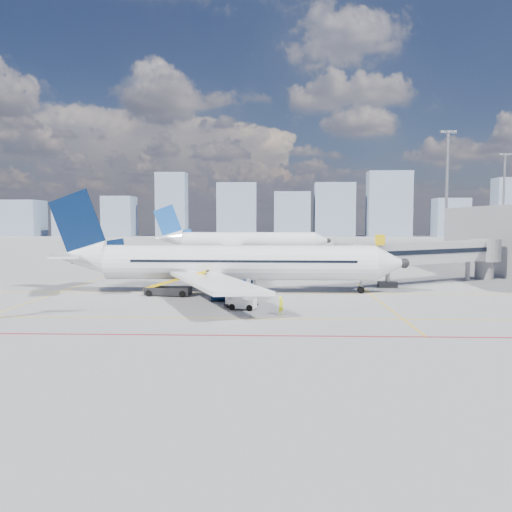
{
  "coord_description": "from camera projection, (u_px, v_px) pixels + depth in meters",
  "views": [
    {
      "loc": [
        3.55,
        -45.79,
        7.99
      ],
      "look_at": [
        1.69,
        8.46,
        4.0
      ],
      "focal_mm": 35.0,
      "sensor_mm": 36.0,
      "label": 1
    }
  ],
  "objects": [
    {
      "name": "ground",
      "position": [
        235.0,
        305.0,
        46.35
      ],
      "size": [
        420.0,
        420.0,
        0.0
      ],
      "primitive_type": "plane",
      "color": "gray",
      "rests_on": "ground"
    },
    {
      "name": "apron_markings",
      "position": [
        224.0,
        313.0,
        42.47
      ],
      "size": [
        90.0,
        35.12,
        0.01
      ],
      "color": "#E0B00B",
      "rests_on": "ground"
    },
    {
      "name": "jet_bridge",
      "position": [
        433.0,
        254.0,
        62.12
      ],
      "size": [
        23.55,
        15.78,
        6.3
      ],
      "color": "#93959B",
      "rests_on": "ground"
    },
    {
      "name": "floodlight_mast_ne",
      "position": [
        447.0,
        191.0,
        98.87
      ],
      "size": [
        3.2,
        0.61,
        25.45
      ],
      "color": "slate",
      "rests_on": "ground"
    },
    {
      "name": "floodlight_mast_far",
      "position": [
        504.0,
        198.0,
        132.83
      ],
      "size": [
        3.2,
        0.61,
        25.45
      ],
      "color": "slate",
      "rests_on": "ground"
    },
    {
      "name": "distant_skyline",
      "position": [
        270.0,
        211.0,
        234.8
      ],
      "size": [
        251.58,
        15.1,
        30.34
      ],
      "color": "gray",
      "rests_on": "ground"
    },
    {
      "name": "main_aircraft",
      "position": [
        224.0,
        263.0,
        54.42
      ],
      "size": [
        39.41,
        34.34,
        11.48
      ],
      "rotation": [
        0.0,
        0.0,
        -0.02
      ],
      "color": "silver",
      "rests_on": "ground"
    },
    {
      "name": "second_aircraft",
      "position": [
        241.0,
        241.0,
        110.22
      ],
      "size": [
        39.21,
        34.15,
        11.43
      ],
      "rotation": [
        0.0,
        0.0,
        0.04
      ],
      "color": "silver",
      "rests_on": "ground"
    },
    {
      "name": "baggage_tug",
      "position": [
        242.0,
        301.0,
        44.23
      ],
      "size": [
        2.49,
        1.89,
        1.56
      ],
      "rotation": [
        0.0,
        0.0,
        -0.27
      ],
      "color": "silver",
      "rests_on": "ground"
    },
    {
      "name": "cargo_dolly",
      "position": [
        241.0,
        297.0,
        45.66
      ],
      "size": [
        3.21,
        1.65,
        1.7
      ],
      "rotation": [
        0.0,
        0.0,
        0.09
      ],
      "color": "black",
      "rests_on": "ground"
    },
    {
      "name": "belt_loader",
      "position": [
        170.0,
        289.0,
        52.21
      ],
      "size": [
        6.93,
        2.37,
        2.78
      ],
      "rotation": [
        0.0,
        0.0,
        -0.12
      ],
      "color": "black",
      "rests_on": "ground"
    },
    {
      "name": "ramp_worker",
      "position": [
        281.0,
        306.0,
        41.74
      ],
      "size": [
        0.65,
        0.68,
        1.57
      ],
      "primitive_type": "imported",
      "rotation": [
        0.0,
        0.0,
        0.9
      ],
      "color": "#E7F419",
      "rests_on": "ground"
    }
  ]
}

